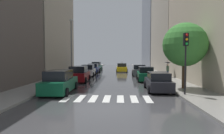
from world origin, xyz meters
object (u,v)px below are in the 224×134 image
object	(u,v)px
street_tree_right	(185,45)
parked_car_left_fourth	(94,68)
lamp_post_left	(71,44)
parked_car_left_second	(79,74)
parked_car_left_fifth	(97,66)
parked_car_left_nearest	(60,82)
parked_car_right_third	(139,70)
parked_car_right_nearest	(158,82)
parked_car_left_third	(88,71)
parked_car_right_second	(145,74)
taxi_midroad	(122,68)
traffic_light_right_corner	(186,50)
pedestrian_foreground	(168,66)

from	to	relation	value
street_tree_right	parked_car_left_fourth	bearing A→B (deg)	120.31
street_tree_right	lamp_post_left	xyz separation A→B (m)	(-11.82, 8.59, 0.67)
parked_car_left_second	lamp_post_left	xyz separation A→B (m)	(-1.76, 3.57, 3.65)
parked_car_left_second	parked_car_left_fifth	world-z (taller)	parked_car_left_fifth
parked_car_left_nearest	parked_car_right_third	bearing A→B (deg)	-29.09
parked_car_left_nearest	parked_car_right_nearest	bearing A→B (deg)	-82.50
parked_car_left_second	parked_car_left_fourth	distance (m)	12.33
parked_car_right_nearest	parked_car_left_nearest	bearing A→B (deg)	99.87
parked_car_left_second	parked_car_left_third	distance (m)	6.66
parked_car_right_second	taxi_midroad	size ratio (longest dim) A/B	1.00
parked_car_left_second	traffic_light_right_corner	distance (m)	12.28
parked_car_left_fourth	pedestrian_foreground	xyz separation A→B (m)	(11.09, -8.09, 0.81)
street_tree_right	parked_car_left_second	bearing A→B (deg)	153.44
parked_car_left_second	parked_car_left_nearest	bearing A→B (deg)	179.06
pedestrian_foreground	parked_car_right_second	bearing A→B (deg)	87.48
parked_car_left_fifth	street_tree_right	world-z (taller)	street_tree_right
parked_car_right_third	pedestrian_foreground	distance (m)	4.91
parked_car_left_second	parked_car_left_fifth	distance (m)	17.81
parked_car_left_third	parked_car_right_second	xyz separation A→B (m)	(7.70, -5.62, -0.00)
taxi_midroad	parked_car_left_fifth	bearing A→B (deg)	58.83
parked_car_left_nearest	parked_car_right_third	size ratio (longest dim) A/B	1.03
parked_car_left_second	parked_car_left_third	xyz separation A→B (m)	(-0.07, 6.66, -0.04)
taxi_midroad	street_tree_right	world-z (taller)	street_tree_right
parked_car_left_fourth	lamp_post_left	size ratio (longest dim) A/B	0.57
parked_car_left_fourth	lamp_post_left	bearing A→B (deg)	169.35
parked_car_left_nearest	street_tree_right	xyz separation A→B (m)	(10.09, 1.69, 2.98)
parked_car_right_nearest	parked_car_left_second	bearing A→B (deg)	55.81
parked_car_right_third	traffic_light_right_corner	distance (m)	15.64
taxi_midroad	pedestrian_foreground	size ratio (longest dim) A/B	2.30
parked_car_left_nearest	lamp_post_left	bearing A→B (deg)	8.29
parked_car_left_nearest	traffic_light_right_corner	size ratio (longest dim) A/B	1.10
parked_car_left_third	taxi_midroad	size ratio (longest dim) A/B	0.93
parked_car_right_second	taxi_midroad	bearing A→B (deg)	13.51
parked_car_right_second	parked_car_left_nearest	bearing A→B (deg)	137.86
parked_car_right_second	pedestrian_foreground	size ratio (longest dim) A/B	2.30
traffic_light_right_corner	taxi_midroad	bearing A→B (deg)	100.76
parked_car_left_third	parked_car_left_fifth	bearing A→B (deg)	-0.09
traffic_light_right_corner	parked_car_left_second	bearing A→B (deg)	140.17
parked_car_left_fourth	street_tree_right	distance (m)	20.33
parked_car_left_second	parked_car_left_third	world-z (taller)	parked_car_left_second
parked_car_left_nearest	street_tree_right	size ratio (longest dim) A/B	0.86
parked_car_right_third	traffic_light_right_corner	size ratio (longest dim) A/B	1.07
parked_car_left_nearest	street_tree_right	bearing A→B (deg)	-81.72
parked_car_left_second	parked_car_right_second	size ratio (longest dim) A/B	0.92
parked_car_left_second	parked_car_right_third	bearing A→B (deg)	-45.30
parked_car_left_third	parked_car_right_third	bearing A→B (deg)	-83.52
parked_car_right_second	traffic_light_right_corner	distance (m)	9.24
parked_car_left_second	parked_car_left_fourth	xyz separation A→B (m)	(-0.09, 12.33, -0.06)
parked_car_left_fifth	traffic_light_right_corner	xyz separation A→B (m)	(9.44, -25.51, 2.45)
parked_car_right_nearest	parked_car_right_second	distance (m)	6.56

